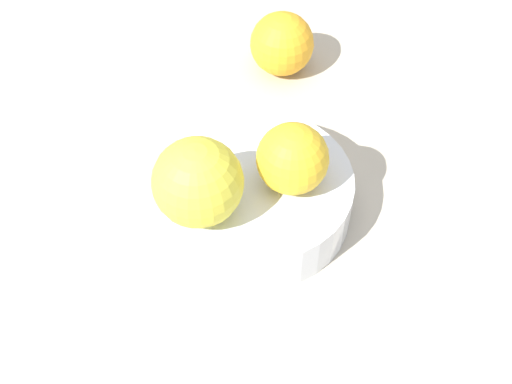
% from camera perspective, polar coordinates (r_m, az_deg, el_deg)
% --- Properties ---
extents(ground_plane, '(1.10, 1.10, 0.02)m').
position_cam_1_polar(ground_plane, '(0.66, 0.00, -2.10)').
color(ground_plane, '#BCB29E').
extents(fruit_bowl, '(0.18, 0.18, 0.05)m').
position_cam_1_polar(fruit_bowl, '(0.63, 0.00, -0.34)').
color(fruit_bowl, silver).
rests_on(fruit_bowl, ground_plane).
extents(orange_in_bowl_0, '(0.08, 0.08, 0.08)m').
position_cam_1_polar(orange_in_bowl_0, '(0.56, -4.87, 0.81)').
color(orange_in_bowl_0, yellow).
rests_on(orange_in_bowl_0, fruit_bowl).
extents(orange_in_bowl_1, '(0.06, 0.06, 0.06)m').
position_cam_1_polar(orange_in_bowl_1, '(0.59, 3.04, 2.66)').
color(orange_in_bowl_1, yellow).
rests_on(orange_in_bowl_1, fruit_bowl).
extents(orange_loose_0, '(0.07, 0.07, 0.07)m').
position_cam_1_polar(orange_loose_0, '(0.77, 2.42, 12.21)').
color(orange_loose_0, '#F9A823').
rests_on(orange_loose_0, ground_plane).
extents(folded_napkin, '(0.18, 0.18, 0.00)m').
position_cam_1_polar(folded_napkin, '(0.78, 19.15, 6.40)').
color(folded_napkin, white).
rests_on(folded_napkin, ground_plane).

